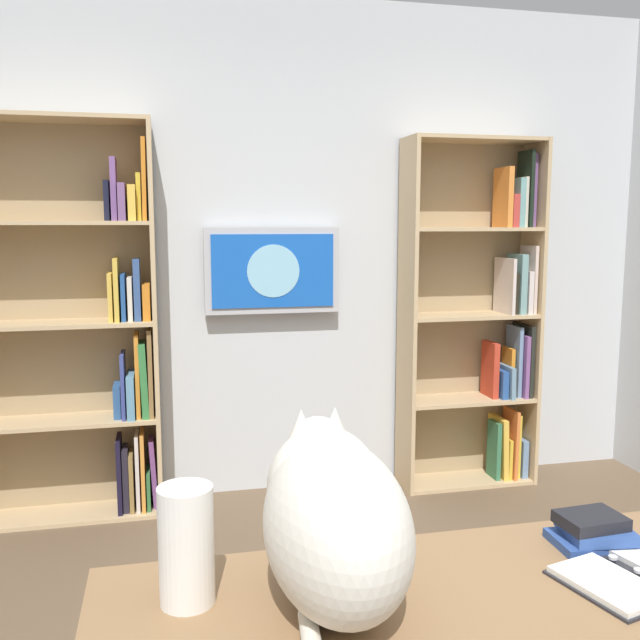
{
  "coord_description": "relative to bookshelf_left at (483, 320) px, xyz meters",
  "views": [
    {
      "loc": [
        0.59,
        1.58,
        1.51
      ],
      "look_at": [
        -0.01,
        -1.09,
        1.12
      ],
      "focal_mm": 38.97,
      "sensor_mm": 36.0,
      "label": 1
    }
  ],
  "objects": [
    {
      "name": "bookshelf_right",
      "position": [
        2.19,
        -0.0,
        0.01
      ],
      "size": [
        0.95,
        0.28,
        2.02
      ],
      "color": "tan",
      "rests_on": "ground"
    },
    {
      "name": "bookshelf_left",
      "position": [
        0.0,
        0.0,
        0.0
      ],
      "size": [
        0.78,
        0.28,
        1.97
      ],
      "color": "tan",
      "rests_on": "ground"
    },
    {
      "name": "open_binder",
      "position": [
        0.82,
        2.44,
        -0.19
      ],
      "size": [
        0.37,
        0.29,
        0.02
      ],
      "color": "#26262B",
      "rests_on": "desk"
    },
    {
      "name": "wall_mounted_tv",
      "position": [
        1.21,
        -0.08,
        0.3
      ],
      "size": [
        0.73,
        0.07,
        0.46
      ],
      "color": "#B7B7BC"
    },
    {
      "name": "desk_book_stack",
      "position": [
        0.82,
        2.28,
        -0.16
      ],
      "size": [
        0.19,
        0.16,
        0.08
      ],
      "color": "#2D4C93",
      "rests_on": "desk"
    },
    {
      "name": "wall_back",
      "position": [
        1.2,
        -0.17,
        0.4
      ],
      "size": [
        4.52,
        0.06,
        2.7
      ],
      "primitive_type": "cube",
      "color": "silver",
      "rests_on": "ground"
    },
    {
      "name": "paper_towel_roll",
      "position": [
        1.76,
        2.32,
        -0.08
      ],
      "size": [
        0.11,
        0.11,
        0.24
      ],
      "primitive_type": "cylinder",
      "color": "white",
      "rests_on": "desk"
    },
    {
      "name": "cat",
      "position": [
        1.48,
        2.38,
        -0.02
      ],
      "size": [
        0.28,
        0.58,
        0.36
      ],
      "color": "silver",
      "rests_on": "desk"
    }
  ]
}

